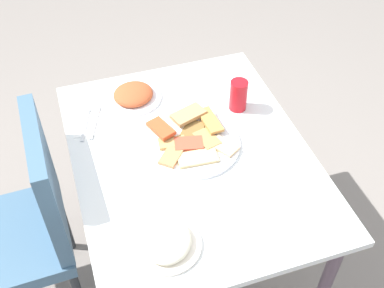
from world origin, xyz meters
name	(u,v)px	position (x,y,z in m)	size (l,w,h in m)	color
ground_plane	(191,263)	(0.00, 0.00, 0.00)	(6.00, 6.00, 0.00)	gray
dining_table	(191,170)	(0.00, 0.00, 0.63)	(1.02, 0.80, 0.72)	white
dining_chair	(26,220)	(0.06, 0.60, 0.51)	(0.43, 0.44, 0.90)	#436682
pide_platter	(192,141)	(0.05, -0.02, 0.73)	(0.34, 0.33, 0.05)	white
salad_plate_greens	(133,95)	(0.35, 0.12, 0.73)	(0.21, 0.21, 0.05)	white
salad_plate_rice	(167,242)	(-0.33, 0.18, 0.74)	(0.21, 0.20, 0.05)	white
soda_can	(238,95)	(0.18, -0.24, 0.78)	(0.07, 0.07, 0.12)	red
paper_napkin	(90,124)	(0.25, 0.31, 0.72)	(0.13, 0.13, 0.00)	white
fork	(95,122)	(0.25, 0.29, 0.72)	(0.18, 0.01, 0.01)	silver
spoon	(85,125)	(0.25, 0.33, 0.72)	(0.17, 0.01, 0.01)	silver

